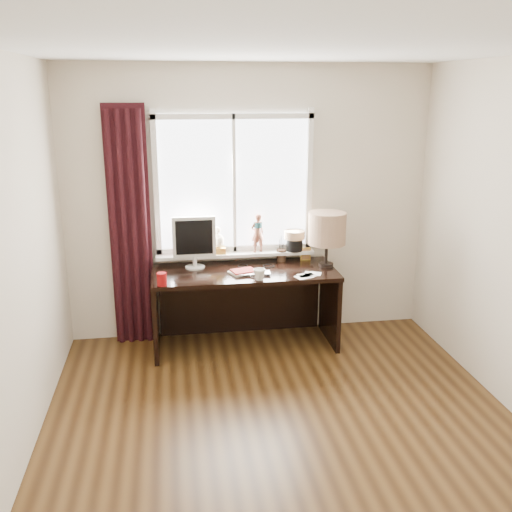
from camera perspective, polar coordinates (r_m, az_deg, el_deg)
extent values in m
cube|color=#513517|center=(4.17, 3.45, -18.28)|extent=(3.50, 4.00, 0.00)
cube|color=white|center=(3.43, 4.24, 20.23)|extent=(3.50, 4.00, 0.00)
cube|color=beige|center=(5.50, -0.67, 5.21)|extent=(3.50, 0.00, 2.60)
cube|color=beige|center=(1.87, 17.78, -19.27)|extent=(3.50, 0.00, 2.60)
cube|color=beige|center=(3.65, -24.15, -2.11)|extent=(0.00, 4.00, 2.60)
imported|color=silver|center=(5.15, -0.14, -1.76)|extent=(0.30, 0.20, 0.02)
imported|color=white|center=(5.00, 0.34, -1.82)|extent=(0.15, 0.14, 0.11)
cylinder|color=maroon|center=(4.93, -9.40, -2.30)|extent=(0.08, 0.08, 0.11)
cube|color=white|center=(5.43, -2.23, 7.20)|extent=(1.40, 0.02, 1.30)
cube|color=silver|center=(5.54, -2.13, 0.77)|extent=(1.50, 0.05, 0.05)
cube|color=silver|center=(5.34, -2.28, 13.79)|extent=(1.50, 0.05, 0.05)
cube|color=silver|center=(5.37, -9.96, 6.87)|extent=(0.05, 0.05, 1.40)
cube|color=silver|center=(5.53, 5.34, 7.31)|extent=(0.05, 0.05, 1.40)
cube|color=silver|center=(5.41, -2.20, 7.16)|extent=(0.03, 0.05, 1.30)
cube|color=silver|center=(5.51, -2.07, 0.23)|extent=(1.52, 0.18, 0.03)
cylinder|color=#4B0810|center=(5.41, -7.16, 1.40)|extent=(0.15, 0.15, 0.26)
cube|color=gold|center=(5.47, -3.87, 0.59)|extent=(0.15, 0.12, 0.06)
sphere|color=beige|center=(5.45, -3.89, 1.55)|extent=(0.13, 0.13, 0.13)
sphere|color=beige|center=(5.42, -3.91, 2.58)|extent=(0.07, 0.07, 0.07)
imported|color=brown|center=(5.47, 0.18, 2.33)|extent=(0.16, 0.13, 0.38)
cylinder|color=#1E4C51|center=(5.44, 0.20, 3.15)|extent=(0.11, 0.11, 0.05)
cylinder|color=black|center=(5.55, 3.86, 1.15)|extent=(0.16, 0.16, 0.12)
cylinder|color=#8C6B4C|center=(5.53, 3.87, 2.15)|extent=(0.20, 0.20, 0.08)
cube|color=black|center=(5.42, -12.47, 2.76)|extent=(0.38, 0.05, 2.25)
cylinder|color=black|center=(5.40, -13.95, 2.35)|extent=(0.06, 0.06, 2.20)
cylinder|color=black|center=(5.40, -13.00, 2.39)|extent=(0.06, 0.06, 2.20)
cylinder|color=black|center=(5.39, -12.05, 2.43)|extent=(0.06, 0.06, 2.20)
cylinder|color=black|center=(5.39, -11.09, 2.48)|extent=(0.06, 0.06, 2.20)
cube|color=black|center=(5.28, -1.16, -1.68)|extent=(1.70, 0.70, 0.04)
cube|color=black|center=(5.37, -10.00, -5.88)|extent=(0.04, 0.64, 0.71)
cube|color=black|center=(5.57, 7.39, -4.94)|extent=(0.04, 0.64, 0.71)
cube|color=black|center=(5.71, -1.58, -4.23)|extent=(1.60, 0.03, 0.71)
cylinder|color=beige|center=(5.38, -6.12, -1.10)|extent=(0.18, 0.18, 0.01)
cylinder|color=beige|center=(5.37, -6.14, -0.51)|extent=(0.04, 0.04, 0.10)
cube|color=beige|center=(5.30, -6.22, 1.92)|extent=(0.40, 0.04, 0.38)
cube|color=black|center=(5.28, -6.21, 1.85)|extent=(0.34, 0.01, 0.32)
cube|color=beige|center=(5.20, -1.38, -1.63)|extent=(0.27, 0.24, 0.02)
cube|color=maroon|center=(5.19, -1.26, -1.49)|extent=(0.24, 0.20, 0.01)
cylinder|color=black|center=(5.54, 2.55, 0.07)|extent=(0.09, 0.09, 0.12)
cylinder|color=black|center=(5.54, 2.38, 0.59)|extent=(0.01, 0.01, 0.22)
cylinder|color=black|center=(5.53, 2.69, 0.40)|extent=(0.01, 0.01, 0.19)
cylinder|color=black|center=(5.54, 2.52, 0.76)|extent=(0.01, 0.01, 0.25)
cylinder|color=black|center=(5.55, 2.71, 0.36)|extent=(0.01, 0.01, 0.17)
cube|color=gold|center=(5.59, 4.98, 0.22)|extent=(0.10, 0.02, 0.13)
cube|color=#996633|center=(5.58, 5.01, 0.19)|extent=(0.08, 0.01, 0.10)
cylinder|color=black|center=(5.44, 7.00, -0.86)|extent=(0.14, 0.14, 0.03)
cylinder|color=black|center=(5.40, 7.04, 0.40)|extent=(0.03, 0.03, 0.22)
cylinder|color=tan|center=(5.34, 7.13, 2.77)|extent=(0.35, 0.35, 0.30)
cube|color=white|center=(5.11, 4.81, -2.10)|extent=(0.18, 0.15, 0.00)
cube|color=white|center=(5.21, 5.70, -1.76)|extent=(0.18, 0.16, 0.00)
cube|color=white|center=(5.15, 5.06, -1.94)|extent=(0.17, 0.13, 0.00)
torus|color=black|center=(5.22, 0.53, -1.62)|extent=(0.18, 0.18, 0.01)
torus|color=black|center=(5.39, 1.29, -1.01)|extent=(0.12, 0.12, 0.01)
torus|color=black|center=(5.40, -1.34, -0.99)|extent=(0.12, 0.12, 0.01)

